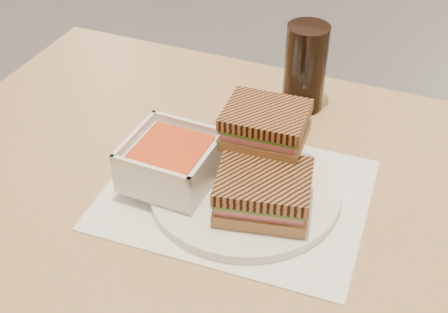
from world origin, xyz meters
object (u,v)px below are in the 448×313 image
at_px(main_table, 294,259).
at_px(panini_lower, 264,192).
at_px(soup_bowl, 171,162).
at_px(cola_glass, 305,68).
at_px(plate, 245,189).

height_order(main_table, panini_lower, panini_lower).
relative_size(soup_bowl, cola_glass, 0.83).
bearing_deg(main_table, plate, -173.57).
xyz_separation_m(main_table, panini_lower, (-0.04, -0.04, 0.16)).
bearing_deg(soup_bowl, panini_lower, -3.90).
xyz_separation_m(soup_bowl, panini_lower, (0.14, -0.01, -0.00)).
xyz_separation_m(soup_bowl, cola_glass, (0.11, 0.27, 0.03)).
bearing_deg(plate, cola_glass, 87.22).
bearing_deg(cola_glass, panini_lower, -84.90).
relative_size(plate, soup_bowl, 2.19).
relative_size(main_table, panini_lower, 8.63).
relative_size(plate, cola_glass, 1.81).
bearing_deg(cola_glass, main_table, -74.44).
relative_size(soup_bowl, panini_lower, 0.88).
bearing_deg(cola_glass, plate, -92.78).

